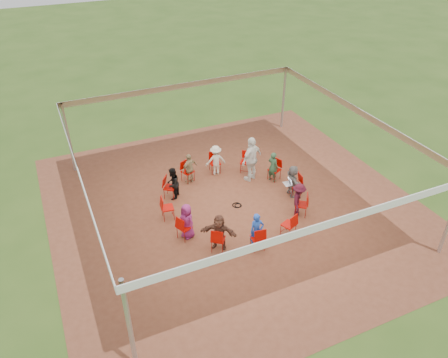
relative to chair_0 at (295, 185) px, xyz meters
name	(u,v)px	position (x,y,z in m)	size (l,w,h in m)	color
ground	(234,206)	(-2.45, 0.30, -0.45)	(80.00, 80.00, 0.00)	#314E18
dirt_patch	(234,206)	(-2.45, 0.30, -0.44)	(13.00, 13.00, 0.00)	brown
tent	(234,150)	(-2.45, 0.30, 1.92)	(10.33, 10.33, 3.00)	#B2B2B7
chair_0	(295,185)	(0.00, 0.00, 0.00)	(0.42, 0.44, 0.90)	#B00700
chair_1	(274,170)	(-0.18, 1.26, 0.00)	(0.42, 0.44, 0.90)	#B00700
chair_2	(246,162)	(-0.96, 2.27, 0.00)	(0.42, 0.44, 0.90)	#B00700
chair_3	(215,163)	(-2.15, 2.74, 0.00)	(0.42, 0.44, 0.90)	#B00700
chair_4	(188,172)	(-3.41, 2.56, 0.00)	(0.42, 0.44, 0.90)	#B00700
chair_5	(170,188)	(-4.41, 1.78, 0.00)	(0.42, 0.44, 0.90)	#B00700
chair_6	(168,208)	(-4.89, 0.60, 0.00)	(0.42, 0.44, 0.90)	#B00700
chair_7	(185,227)	(-4.71, -0.67, 0.00)	(0.42, 0.44, 0.90)	#B00700
chair_8	(218,239)	(-3.93, -1.67, 0.00)	(0.42, 0.44, 0.90)	#B00700
chair_9	(258,238)	(-2.74, -2.15, 0.00)	(0.42, 0.44, 0.90)	#B00700
chair_10	(289,225)	(-1.48, -1.97, 0.00)	(0.42, 0.44, 0.90)	#B00700
chair_11	(301,205)	(-0.48, -1.18, 0.00)	(0.42, 0.44, 0.90)	#B00700
person_seated_0	(293,181)	(-0.12, 0.01, 0.20)	(1.19, 0.45, 1.29)	slate
person_seated_1	(273,167)	(-0.29, 1.22, 0.20)	(0.47, 0.31, 1.29)	#284E34
person_seated_2	(216,160)	(-2.16, 2.62, 0.20)	(0.83, 0.41, 1.29)	beige
person_seated_3	(190,168)	(-3.36, 2.45, 0.20)	(0.75, 0.39, 1.29)	#9B875D
person_seated_4	(173,184)	(-4.32, 1.71, 0.20)	(0.62, 0.36, 1.29)	black
person_seated_5	(187,221)	(-4.60, -0.62, 0.20)	(0.63, 0.35, 1.29)	#7F1F61
person_seated_6	(219,232)	(-3.85, -1.58, 0.20)	(1.19, 0.45, 1.29)	#553225
person_seated_7	(257,231)	(-2.73, -2.03, 0.20)	(0.47, 0.31, 1.29)	blue
person_seated_8	(298,200)	(-0.57, -1.11, 0.20)	(0.83, 0.41, 1.29)	#390C1A
standing_person	(252,159)	(-1.03, 1.65, 0.50)	(1.11, 0.57, 1.90)	silver
cable_coil	(237,205)	(-2.32, 0.24, -0.43)	(0.39, 0.39, 0.03)	black
laptop	(289,182)	(-0.28, 0.03, 0.17)	(0.32, 0.38, 0.24)	#B7B7BC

